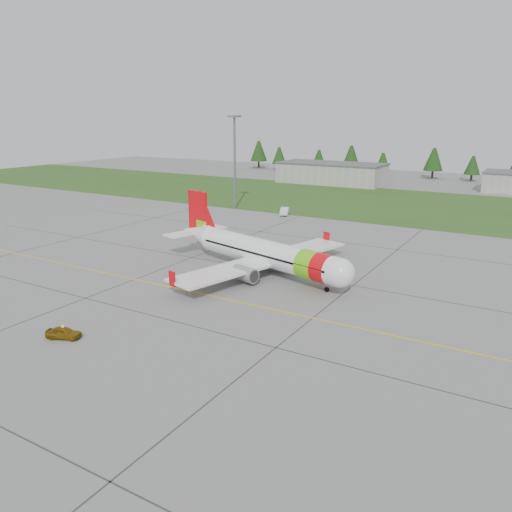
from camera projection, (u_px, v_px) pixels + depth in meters
The scene contains 9 objects.
ground at pixel (189, 325), 50.08m from camera, with size 320.00×320.00×0.00m, color gray.
aircraft at pixel (264, 253), 66.15m from camera, with size 30.86×29.06×9.52m.
follow_me_car at pixel (62, 322), 46.65m from camera, with size 1.33×1.13×3.31m, color #CA900B.
service_van at pixel (285, 204), 105.38m from camera, with size 1.66×1.57×4.77m, color white.
grass_strip at pixel (404, 205), 117.97m from camera, with size 320.00×50.00×0.03m, color #30561E.
taxi_guideline at pixel (232, 301), 56.70m from camera, with size 120.00×0.25×0.02m, color gold.
hangar_west at pixel (331, 174), 155.08m from camera, with size 32.00×14.00×6.00m, color #A8A8A3.
floodlight_mast at pixel (235, 164), 111.11m from camera, with size 0.50×0.50×20.00m, color slate.
treeline at pixel (450, 164), 163.00m from camera, with size 160.00×8.00×10.00m, color #1C3F14, non-canonical shape.
Camera 1 is at (29.47, -36.39, 20.24)m, focal length 35.00 mm.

